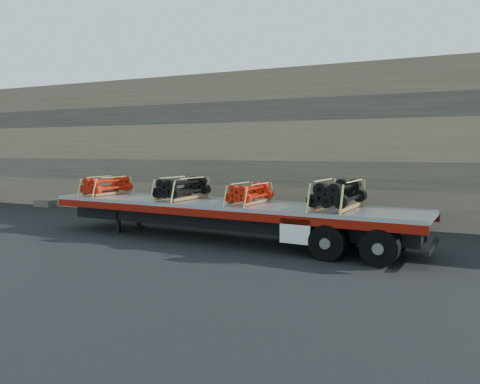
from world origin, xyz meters
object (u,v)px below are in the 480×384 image
(bundle_front, at_px, (107,186))
(bundle_rear, at_px, (338,195))
(bundle_midrear, at_px, (250,194))
(bundle_midfront, at_px, (182,189))
(trailer, at_px, (225,221))

(bundle_front, height_order, bundle_rear, bundle_rear)
(bundle_midrear, bearing_deg, bundle_midfront, -180.00)
(trailer, relative_size, bundle_midrear, 7.42)
(bundle_midfront, xyz_separation_m, bundle_midrear, (2.89, -0.21, -0.06))
(bundle_midfront, height_order, bundle_rear, bundle_rear)
(bundle_rear, bearing_deg, bundle_midfront, -180.00)
(bundle_midrear, xyz_separation_m, bundle_rear, (3.17, -0.23, 0.10))
(trailer, xyz_separation_m, bundle_midrear, (1.03, -0.08, 1.05))
(bundle_front, bearing_deg, trailer, 0.00)
(trailer, distance_m, bundle_midfront, 2.17)
(bundle_midrear, height_order, bundle_rear, bundle_rear)
(bundle_front, height_order, bundle_midfront, bundle_midfront)
(bundle_midrear, bearing_deg, trailer, 180.00)
(bundle_front, distance_m, bundle_midfront, 3.89)
(trailer, height_order, bundle_rear, bundle_rear)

